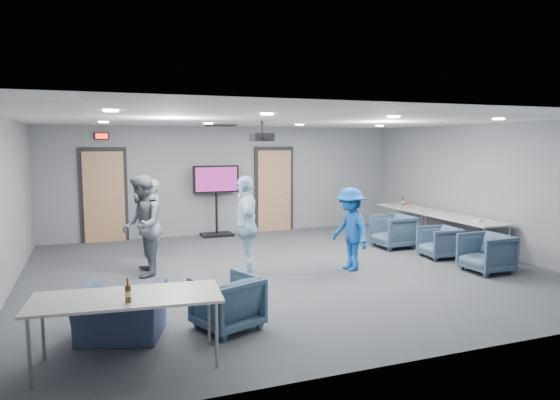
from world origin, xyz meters
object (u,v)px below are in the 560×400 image
object	(u,v)px
chair_front_b	(120,312)
table_front_left	(127,300)
person_a	(152,217)
person_d	(350,229)
person_b	(142,226)
chair_right_c	(486,253)
chair_front_a	(227,302)
projector	(262,137)
bottle_front	(128,293)
chair_right_b	(439,242)
bottle_right	(403,202)
chair_right_a	(393,231)
table_right_b	(465,220)
tv_stand	(216,196)
table_right_a	(411,209)
person_c	(246,226)

from	to	relation	value
chair_front_b	table_front_left	xyz separation A→B (m)	(0.04, -0.75, 0.37)
person_a	person_d	bearing A→B (deg)	30.38
person_b	chair_right_c	distance (m)	6.09
chair_front_a	table_front_left	world-z (taller)	table_front_left
chair_right_c	projector	bearing A→B (deg)	-115.77
bottle_front	chair_front_b	bearing A→B (deg)	92.52
person_a	chair_right_b	world-z (taller)	person_a
person_b	chair_right_c	size ratio (longest dim) A/B	2.30
person_d	table_front_left	size ratio (longest dim) A/B	0.76
chair_right_c	bottle_right	distance (m)	3.84
chair_right_a	table_right_b	xyz separation A→B (m)	(1.10, -0.98, 0.33)
table_right_b	person_d	bearing A→B (deg)	97.58
chair_right_b	tv_stand	distance (m)	5.38
chair_front_b	projector	size ratio (longest dim) A/B	2.59
person_a	chair_front_b	distance (m)	4.53
chair_right_a	tv_stand	xyz separation A→B (m)	(-3.29, 2.75, 0.63)
person_d	chair_front_a	world-z (taller)	person_d
bottle_front	bottle_right	size ratio (longest dim) A/B	0.96
bottle_front	person_d	bearing A→B (deg)	35.03
table_front_left	table_right_a	bearing A→B (deg)	40.99
person_a	chair_right_a	xyz separation A→B (m)	(5.02, -1.18, -0.41)
table_right_b	bottle_front	distance (m)	7.67
chair_right_c	person_c	bearing A→B (deg)	-108.93
table_right_a	projector	xyz separation A→B (m)	(-4.37, -1.62, 1.72)
table_right_a	person_d	bearing A→B (deg)	128.11
person_d	projector	world-z (taller)	projector
chair_right_a	chair_front_b	size ratio (longest dim) A/B	0.82
person_d	chair_right_a	distance (m)	2.31
chair_right_c	bottle_right	xyz separation A→B (m)	(0.80, 3.73, 0.48)
bottle_front	person_b	bearing A→B (deg)	82.70
chair_front_a	tv_stand	size ratio (longest dim) A/B	0.42
person_a	chair_right_c	xyz separation A→B (m)	(5.39, -3.57, -0.43)
person_d	chair_right_b	distance (m)	2.19
table_front_left	bottle_front	distance (m)	0.25
person_d	tv_stand	size ratio (longest dim) A/B	0.86
chair_front_a	table_right_a	size ratio (longest dim) A/B	0.40
person_d	table_right_a	world-z (taller)	person_d
person_b	bottle_right	xyz separation A→B (m)	(6.55, 1.79, -0.05)
tv_stand	person_d	bearing A→B (deg)	-70.30
table_front_left	tv_stand	distance (m)	7.22
table_front_left	tv_stand	size ratio (longest dim) A/B	1.14
tv_stand	chair_front_b	bearing A→B (deg)	-113.51
chair_right_b	bottle_front	xyz separation A→B (m)	(-6.18, -3.03, 0.51)
person_d	bottle_front	bearing A→B (deg)	-61.27
person_a	bottle_right	size ratio (longest dim) A/B	6.01
person_b	tv_stand	size ratio (longest dim) A/B	1.00
person_c	bottle_front	world-z (taller)	person_c
person_b	bottle_right	world-z (taller)	person_b
person_a	chair_right_b	bearing A→B (deg)	45.20
table_right_b	person_c	bearing A→B (deg)	91.03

